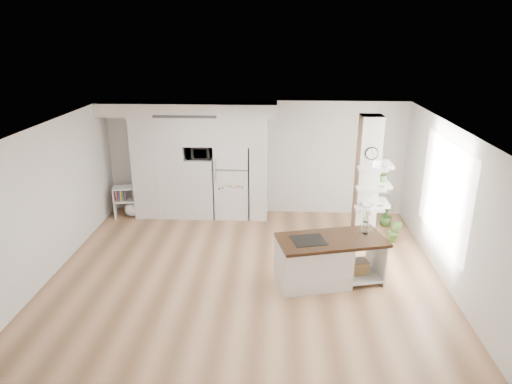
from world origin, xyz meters
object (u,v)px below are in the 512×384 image
(kitchen_island, at_px, (319,260))
(floor_plant_a, at_px, (395,231))
(bookshelf, at_px, (129,203))
(refrigerator, at_px, (232,181))

(kitchen_island, relative_size, floor_plant_a, 3.93)
(bookshelf, height_order, floor_plant_a, bookshelf)
(refrigerator, height_order, bookshelf, refrigerator)
(kitchen_island, xyz_separation_m, floor_plant_a, (1.71, 1.71, -0.18))
(refrigerator, xyz_separation_m, kitchen_island, (1.82, -2.99, -0.44))
(floor_plant_a, bearing_deg, refrigerator, 160.01)
(refrigerator, bearing_deg, floor_plant_a, -19.99)
(kitchen_island, bearing_deg, floor_plant_a, 30.74)
(bookshelf, relative_size, floor_plant_a, 1.47)
(floor_plant_a, bearing_deg, bookshelf, 169.52)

